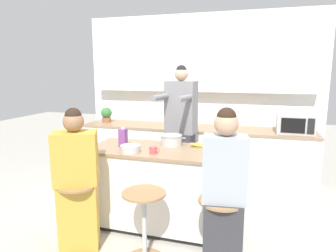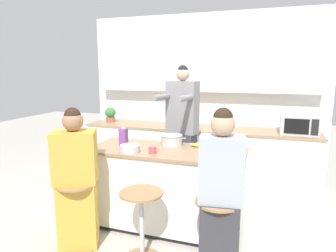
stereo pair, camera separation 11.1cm
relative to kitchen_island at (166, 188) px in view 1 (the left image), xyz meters
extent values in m
plane|color=#B2ADA3|center=(0.00, 0.00, -0.47)|extent=(16.00, 16.00, 0.00)
cube|color=silver|center=(0.00, 1.88, 0.88)|extent=(3.91, 0.06, 2.70)
cube|color=white|center=(0.00, 1.77, 1.36)|extent=(3.59, 0.16, 0.75)
cube|color=white|center=(0.00, 1.50, -0.03)|extent=(3.59, 0.66, 0.88)
cube|color=#937556|center=(0.00, 1.50, 0.43)|extent=(3.62, 0.69, 0.03)
cube|color=black|center=(0.00, 0.00, -0.44)|extent=(1.63, 0.62, 0.06)
cube|color=white|center=(0.00, 0.00, 0.01)|extent=(1.71, 0.70, 0.83)
cube|color=#937556|center=(0.00, 0.00, 0.44)|extent=(1.75, 0.74, 0.03)
cylinder|color=#997047|center=(-0.70, -0.68, -0.46)|extent=(0.38, 0.38, 0.01)
cylinder|color=#B7BABC|center=(-0.70, -0.68, -0.12)|extent=(0.04, 0.04, 0.66)
cylinder|color=#997047|center=(-0.70, -0.68, 0.22)|extent=(0.40, 0.40, 0.02)
cylinder|color=#B7BABC|center=(0.00, -0.69, -0.12)|extent=(0.04, 0.04, 0.66)
cylinder|color=#997047|center=(0.00, -0.69, 0.22)|extent=(0.40, 0.40, 0.02)
cylinder|color=#B7BABC|center=(0.70, -0.64, -0.12)|extent=(0.04, 0.04, 0.66)
cylinder|color=#997047|center=(0.70, -0.64, 0.22)|extent=(0.40, 0.40, 0.02)
cube|color=#383842|center=(0.00, 0.66, 0.02)|extent=(0.36, 0.26, 0.98)
cube|color=slate|center=(0.00, 0.66, 0.85)|extent=(0.41, 0.27, 0.68)
cylinder|color=slate|center=(-0.20, 0.39, 1.00)|extent=(0.12, 0.38, 0.07)
cylinder|color=slate|center=(0.12, 0.35, 1.00)|extent=(0.12, 0.38, 0.07)
sphere|color=tan|center=(0.00, 0.66, 1.27)|extent=(0.19, 0.19, 0.17)
sphere|color=black|center=(0.00, 0.66, 1.32)|extent=(0.15, 0.15, 0.14)
cube|color=gold|center=(-0.72, -0.66, -0.12)|extent=(0.45, 0.40, 0.69)
cube|color=gold|center=(-0.72, -0.66, 0.48)|extent=(0.49, 0.43, 0.52)
sphere|color=#936B4C|center=(-0.72, -0.66, 0.84)|extent=(0.26, 0.26, 0.20)
sphere|color=black|center=(-0.72, -0.66, 0.89)|extent=(0.21, 0.21, 0.16)
cube|color=#333338|center=(0.72, -0.66, -0.12)|extent=(0.36, 0.30, 0.69)
cube|color=#9EA8B2|center=(0.72, -0.66, 0.51)|extent=(0.39, 0.27, 0.57)
sphere|color=tan|center=(0.72, -0.66, 0.89)|extent=(0.22, 0.22, 0.20)
sphere|color=black|center=(0.72, -0.66, 0.95)|extent=(0.18, 0.18, 0.16)
cylinder|color=#B7BABC|center=(0.01, 0.19, 0.51)|extent=(0.24, 0.24, 0.12)
cylinder|color=#B7BABC|center=(0.01, 0.19, 0.58)|extent=(0.25, 0.25, 0.01)
cylinder|color=#B7BABC|center=(-0.14, 0.19, 0.55)|extent=(0.05, 0.01, 0.01)
cylinder|color=#B7BABC|center=(0.15, 0.19, 0.55)|extent=(0.05, 0.01, 0.01)
cylinder|color=white|center=(0.62, -0.14, 0.48)|extent=(0.18, 0.18, 0.06)
cylinder|color=#B7BABC|center=(-0.32, -0.24, 0.50)|extent=(0.21, 0.21, 0.08)
cylinder|color=orange|center=(0.45, 0.06, 0.50)|extent=(0.08, 0.08, 0.10)
torus|color=orange|center=(0.50, 0.06, 0.51)|extent=(0.04, 0.01, 0.04)
cylinder|color=#DB4C51|center=(-0.08, -0.21, 0.49)|extent=(0.08, 0.08, 0.08)
torus|color=#DB4C51|center=(-0.03, -0.21, 0.50)|extent=(0.04, 0.01, 0.04)
ellipsoid|color=yellow|center=(0.30, 0.19, 0.48)|extent=(0.13, 0.05, 0.05)
ellipsoid|color=yellow|center=(0.27, 0.22, 0.48)|extent=(0.10, 0.12, 0.05)
ellipsoid|color=yellow|center=(0.33, 0.22, 0.48)|extent=(0.11, 0.11, 0.05)
cube|color=#7A428E|center=(-0.51, -0.01, 0.56)|extent=(0.08, 0.08, 0.20)
cylinder|color=white|center=(-0.51, -0.01, 0.67)|extent=(0.04, 0.04, 0.02)
cube|color=#B2B5B7|center=(1.48, 1.46, 0.58)|extent=(0.50, 0.36, 0.27)
cube|color=black|center=(1.43, 1.28, 0.58)|extent=(0.31, 0.01, 0.21)
cube|color=black|center=(1.66, 1.28, 0.58)|extent=(0.09, 0.01, 0.22)
cylinder|color=#93563D|center=(-1.54, 1.50, 0.48)|extent=(0.15, 0.15, 0.09)
sphere|color=#387538|center=(-1.54, 1.50, 0.61)|extent=(0.18, 0.18, 0.18)
camera|label=1|loc=(0.95, -3.08, 1.31)|focal=32.00mm
camera|label=2|loc=(1.06, -3.05, 1.31)|focal=32.00mm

